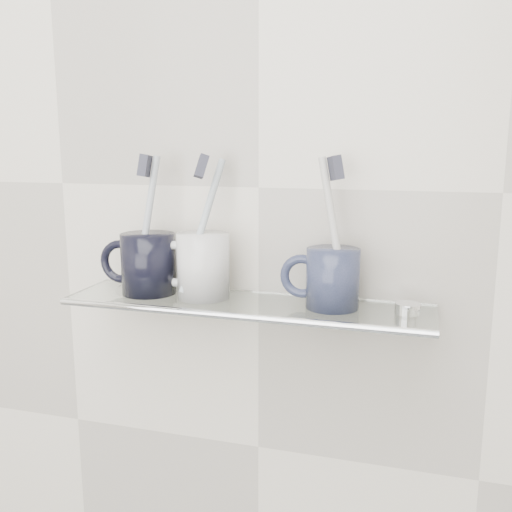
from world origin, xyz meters
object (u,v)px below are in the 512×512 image
at_px(mug_left, 148,264).
at_px(mug_right, 333,278).
at_px(shelf_glass, 246,304).
at_px(mug_center, 203,266).

distance_m(mug_left, mug_right, 0.26).
bearing_deg(mug_right, mug_left, -161.59).
distance_m(shelf_glass, mug_center, 0.08).
relative_size(mug_left, mug_right, 1.10).
distance_m(shelf_glass, mug_right, 0.12).
xyz_separation_m(mug_center, mug_right, (0.18, 0.00, -0.01)).
distance_m(mug_center, mug_right, 0.18).
bearing_deg(mug_left, mug_center, -1.93).
xyz_separation_m(shelf_glass, mug_center, (-0.06, 0.00, 0.05)).
height_order(shelf_glass, mug_center, mug_center).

